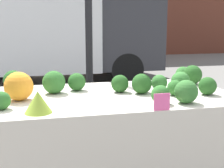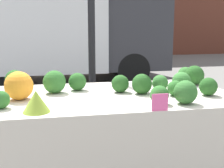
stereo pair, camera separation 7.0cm
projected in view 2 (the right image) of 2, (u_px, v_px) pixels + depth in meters
tent_pole at (92, 30)px, 3.05m from camera, size 0.07×0.07×2.52m
parked_truck at (57, 22)px, 6.95m from camera, size 4.36×2.16×2.52m
market_table at (114, 109)px, 2.26m from camera, size 1.79×0.97×0.81m
orange_cauliflower at (19, 86)px, 2.13m from camera, size 0.20×0.20×0.20m
romanesco_head at (36, 101)px, 1.84m from camera, size 0.16×0.16×0.13m
broccoli_head_0 at (186, 92)px, 2.03m from camera, size 0.16×0.16×0.16m
broccoli_head_1 at (175, 88)px, 2.25m from camera, size 0.11×0.11×0.11m
broccoli_head_2 at (160, 83)px, 2.42m from camera, size 0.12×0.12×0.12m
broccoli_head_3 at (15, 80)px, 2.47m from camera, size 0.16×0.16×0.16m
broccoli_head_4 at (1, 100)px, 1.92m from camera, size 0.11×0.11×0.11m
broccoli_head_5 at (194, 75)px, 2.65m from camera, size 0.16×0.16×0.16m
broccoli_head_6 at (159, 95)px, 2.02m from camera, size 0.12×0.12×0.12m
broccoli_head_7 at (185, 74)px, 2.79m from camera, size 0.13×0.13×0.13m
broccoli_head_8 at (142, 84)px, 2.31m from camera, size 0.15×0.15×0.15m
broccoli_head_9 at (120, 84)px, 2.36m from camera, size 0.13×0.13×0.13m
broccoli_head_10 at (77, 82)px, 2.43m from camera, size 0.14×0.14×0.14m
broccoli_head_11 at (182, 81)px, 2.42m from camera, size 0.15×0.15×0.15m
broccoli_head_12 at (208, 87)px, 2.26m from camera, size 0.13×0.13×0.13m
broccoli_head_13 at (54, 82)px, 2.34m from camera, size 0.17×0.17×0.17m
price_sign at (160, 102)px, 1.87m from camera, size 0.10×0.01×0.11m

